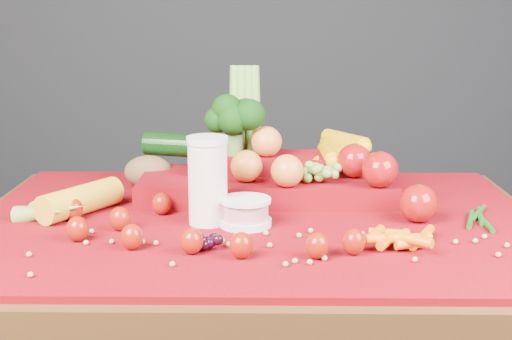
{
  "coord_description": "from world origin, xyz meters",
  "views": [
    {
      "loc": [
        0.02,
        -1.29,
        1.15
      ],
      "look_at": [
        0.0,
        0.02,
        0.85
      ],
      "focal_mm": 50.0,
      "sensor_mm": 36.0,
      "label": 1
    }
  ],
  "objects_px": {
    "table": "(256,271)",
    "produce_mound": "(275,170)",
    "yogurt_bowl": "(246,211)",
    "milk_glass": "(208,177)"
  },
  "relations": [
    {
      "from": "milk_glass",
      "to": "yogurt_bowl",
      "type": "distance_m",
      "value": 0.09
    },
    {
      "from": "milk_glass",
      "to": "table",
      "type": "bearing_deg",
      "value": 21.43
    },
    {
      "from": "milk_glass",
      "to": "produce_mound",
      "type": "xyz_separation_m",
      "value": [
        0.12,
        0.19,
        -0.03
      ]
    },
    {
      "from": "yogurt_bowl",
      "to": "produce_mound",
      "type": "bearing_deg",
      "value": 75.02
    },
    {
      "from": "table",
      "to": "yogurt_bowl",
      "type": "xyz_separation_m",
      "value": [
        -0.02,
        -0.05,
        0.13
      ]
    },
    {
      "from": "milk_glass",
      "to": "produce_mound",
      "type": "height_order",
      "value": "produce_mound"
    },
    {
      "from": "yogurt_bowl",
      "to": "produce_mound",
      "type": "relative_size",
      "value": 0.16
    },
    {
      "from": "milk_glass",
      "to": "produce_mound",
      "type": "relative_size",
      "value": 0.27
    },
    {
      "from": "table",
      "to": "produce_mound",
      "type": "distance_m",
      "value": 0.23
    },
    {
      "from": "milk_glass",
      "to": "yogurt_bowl",
      "type": "relative_size",
      "value": 1.72
    }
  ]
}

